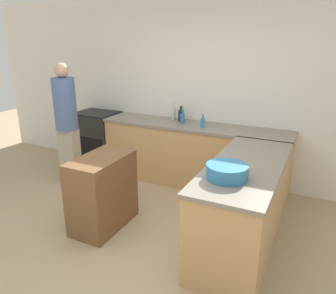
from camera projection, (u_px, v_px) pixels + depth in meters
ground_plane at (122, 255)px, 3.34m from camera, size 14.00×14.00×0.00m
wall_back at (203, 91)px, 4.83m from camera, size 8.00×0.06×2.70m
counter_back at (193, 155)px, 4.84m from camera, size 2.76×0.61×0.91m
counter_peninsula at (243, 204)px, 3.40m from camera, size 0.69×1.83×0.91m
range_oven at (98, 139)px, 5.57m from camera, size 0.72×0.59×0.93m
island_table at (103, 192)px, 3.74m from camera, size 0.45×0.79×0.85m
mixing_bowl at (227, 172)px, 2.89m from camera, size 0.37×0.37×0.13m
vinegar_bottle_clear at (173, 113)px, 4.95m from camera, size 0.07×0.07×0.26m
wine_bottle_dark at (181, 115)px, 4.88m from camera, size 0.08×0.08×0.23m
water_bottle_blue at (182, 118)px, 4.74m from camera, size 0.07×0.07×0.21m
dish_soap_bottle at (203, 122)px, 4.55m from camera, size 0.06×0.06×0.18m
person_by_range at (67, 121)px, 4.67m from camera, size 0.31×0.31×1.78m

